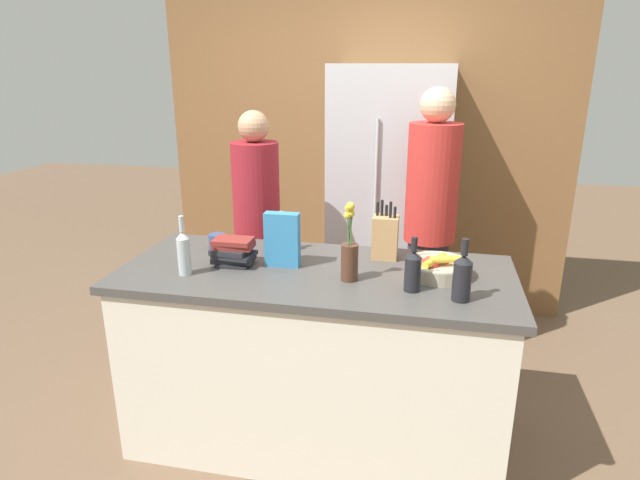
# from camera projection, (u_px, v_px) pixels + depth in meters

# --- Properties ---
(ground_plane) EXTENTS (14.00, 14.00, 0.00)m
(ground_plane) POSITION_uv_depth(u_px,v_px,m) (316.00, 433.00, 2.85)
(ground_plane) COLOR brown
(kitchen_island) EXTENTS (1.88, 0.81, 0.93)m
(kitchen_island) POSITION_uv_depth(u_px,v_px,m) (316.00, 356.00, 2.70)
(kitchen_island) COLOR silver
(kitchen_island) RESTS_ON ground_plane
(back_wall_wood) EXTENTS (3.08, 0.12, 2.60)m
(back_wall_wood) POSITION_uv_depth(u_px,v_px,m) (365.00, 142.00, 4.10)
(back_wall_wood) COLOR brown
(back_wall_wood) RESTS_ON ground_plane
(refrigerator) EXTENTS (0.81, 0.62, 1.88)m
(refrigerator) POSITION_uv_depth(u_px,v_px,m) (388.00, 201.00, 3.84)
(refrigerator) COLOR #B7B7BC
(refrigerator) RESTS_ON ground_plane
(fruit_bowl) EXTENTS (0.29, 0.29, 0.11)m
(fruit_bowl) POSITION_uv_depth(u_px,v_px,m) (438.00, 267.00, 2.47)
(fruit_bowl) COLOR tan
(fruit_bowl) RESTS_ON kitchen_island
(knife_block) EXTENTS (0.13, 0.11, 0.30)m
(knife_block) POSITION_uv_depth(u_px,v_px,m) (385.00, 237.00, 2.68)
(knife_block) COLOR tan
(knife_block) RESTS_ON kitchen_island
(flower_vase) EXTENTS (0.08, 0.08, 0.37)m
(flower_vase) POSITION_uv_depth(u_px,v_px,m) (350.00, 254.00, 2.40)
(flower_vase) COLOR #4C2D1E
(flower_vase) RESTS_ON kitchen_island
(cereal_box) EXTENTS (0.17, 0.06, 0.27)m
(cereal_box) POSITION_uv_depth(u_px,v_px,m) (282.00, 240.00, 2.57)
(cereal_box) COLOR teal
(cereal_box) RESTS_ON kitchen_island
(coffee_mug) EXTENTS (0.09, 0.12, 0.08)m
(coffee_mug) POSITION_uv_depth(u_px,v_px,m) (217.00, 242.00, 2.83)
(coffee_mug) COLOR #334770
(coffee_mug) RESTS_ON kitchen_island
(book_stack) EXTENTS (0.21, 0.16, 0.13)m
(book_stack) POSITION_uv_depth(u_px,v_px,m) (233.00, 252.00, 2.61)
(book_stack) COLOR #232328
(book_stack) RESTS_ON kitchen_island
(bottle_oil) EXTENTS (0.06, 0.06, 0.28)m
(bottle_oil) POSITION_uv_depth(u_px,v_px,m) (184.00, 252.00, 2.47)
(bottle_oil) COLOR #B2BCC1
(bottle_oil) RESTS_ON kitchen_island
(bottle_vinegar) EXTENTS (0.08, 0.08, 0.27)m
(bottle_vinegar) POSITION_uv_depth(u_px,v_px,m) (462.00, 276.00, 2.20)
(bottle_vinegar) COLOR black
(bottle_vinegar) RESTS_ON kitchen_island
(bottle_wine) EXTENTS (0.07, 0.07, 0.24)m
(bottle_wine) POSITION_uv_depth(u_px,v_px,m) (413.00, 270.00, 2.30)
(bottle_wine) COLOR black
(bottle_wine) RESTS_ON kitchen_island
(bottle_water) EXTENTS (0.08, 0.08, 0.21)m
(bottle_water) POSITION_uv_depth(u_px,v_px,m) (281.00, 236.00, 2.79)
(bottle_water) COLOR #B2BCC1
(bottle_water) RESTS_ON kitchen_island
(person_at_sink) EXTENTS (0.29, 0.29, 1.61)m
(person_at_sink) POSITION_uv_depth(u_px,v_px,m) (257.00, 224.00, 3.36)
(person_at_sink) COLOR #383842
(person_at_sink) RESTS_ON ground_plane
(person_in_blue) EXTENTS (0.31, 0.31, 1.75)m
(person_in_blue) POSITION_uv_depth(u_px,v_px,m) (430.00, 215.00, 3.24)
(person_in_blue) COLOR #383842
(person_in_blue) RESTS_ON ground_plane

